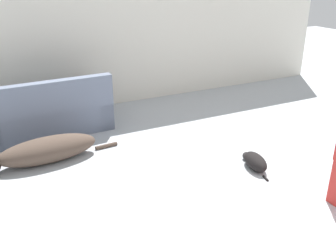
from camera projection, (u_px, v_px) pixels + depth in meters
wall_back at (130, 19)px, 6.05m from camera, size 7.78×0.06×2.77m
couch at (47, 114)px, 5.25m from camera, size 1.72×0.98×0.81m
dog at (42, 151)px, 4.41m from camera, size 1.67×0.49×0.30m
cat at (255, 161)px, 4.32m from camera, size 0.27×0.58×0.17m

